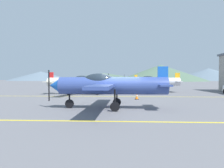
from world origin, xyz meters
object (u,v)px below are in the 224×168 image
airplane_back (120,80)px  traffic_cone_front (137,96)px  airplane_far (152,81)px  airplane_near (108,85)px  airplane_mid (77,82)px

airplane_back → traffic_cone_front: airplane_back is taller
airplane_back → airplane_far: bearing=-73.1°
airplane_back → airplane_near: bearing=-90.9°
airplane_near → airplane_back: bearing=89.1°
traffic_cone_front → airplane_far: bearing=73.6°
airplane_back → traffic_cone_front: size_ratio=15.60×
traffic_cone_front → airplane_mid: bearing=143.0°
airplane_near → airplane_mid: size_ratio=1.00×
airplane_mid → airplane_back: (5.11, 20.18, 0.00)m
airplane_near → airplane_back: (0.48, 31.15, 0.00)m
airplane_back → traffic_cone_front: 25.49m
airplane_mid → airplane_far: size_ratio=1.00×
airplane_near → airplane_back: size_ratio=1.00×
airplane_far → airplane_back: (-4.72, 15.53, 0.00)m
airplane_near → airplane_mid: bearing=112.9°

